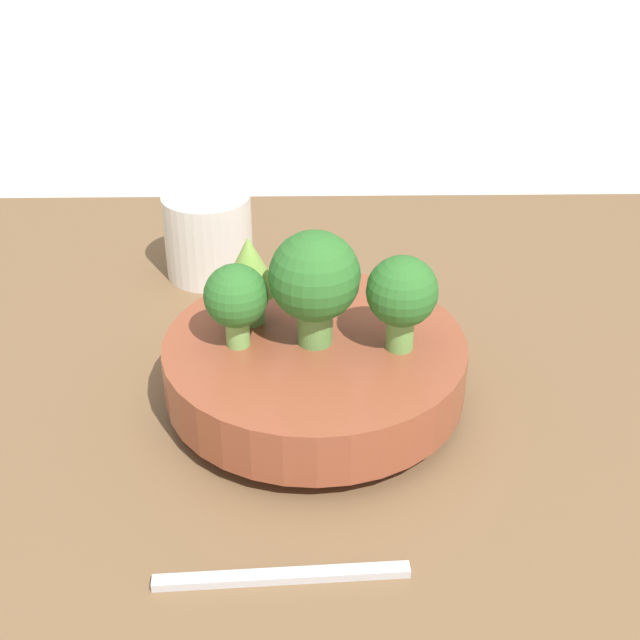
# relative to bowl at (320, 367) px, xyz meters

# --- Properties ---
(ground_plane) EXTENTS (6.00, 6.00, 0.00)m
(ground_plane) POSITION_rel_bowl_xyz_m (-0.01, 0.01, -0.08)
(ground_plane) COLOR silver
(table) EXTENTS (1.17, 0.83, 0.04)m
(table) POSITION_rel_bowl_xyz_m (-0.01, 0.01, -0.06)
(table) COLOR brown
(table) RESTS_ON ground_plane
(bowl) EXTENTS (0.24, 0.24, 0.06)m
(bowl) POSITION_rel_bowl_xyz_m (0.00, 0.00, 0.00)
(bowl) COLOR brown
(bowl) RESTS_ON table
(broccoli_floret_center) EXTENTS (0.07, 0.07, 0.09)m
(broccoli_floret_center) POSITION_rel_bowl_xyz_m (0.00, -0.00, 0.08)
(broccoli_floret_center) COLOR #609347
(broccoli_floret_center) RESTS_ON bowl
(broccoli_floret_left) EXTENTS (0.05, 0.05, 0.07)m
(broccoli_floret_left) POSITION_rel_bowl_xyz_m (-0.06, -0.00, 0.07)
(broccoli_floret_left) COLOR #7AB256
(broccoli_floret_left) RESTS_ON bowl
(romanesco_piece_far) EXTENTS (0.05, 0.05, 0.08)m
(romanesco_piece_far) POSITION_rel_bowl_xyz_m (-0.05, 0.03, 0.07)
(romanesco_piece_far) COLOR #609347
(romanesco_piece_far) RESTS_ON bowl
(broccoli_floret_right) EXTENTS (0.06, 0.06, 0.08)m
(broccoli_floret_right) POSITION_rel_bowl_xyz_m (0.07, -0.01, 0.07)
(broccoli_floret_right) COLOR #6BA34C
(broccoli_floret_right) RESTS_ON bowl
(cup) EXTENTS (0.09, 0.09, 0.09)m
(cup) POSITION_rel_bowl_xyz_m (-0.11, 0.23, 0.01)
(cup) COLOR silver
(cup) RESTS_ON table
(fork) EXTENTS (0.17, 0.02, 0.01)m
(fork) POSITION_rel_bowl_xyz_m (-0.02, -0.19, -0.03)
(fork) COLOR silver
(fork) RESTS_ON table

